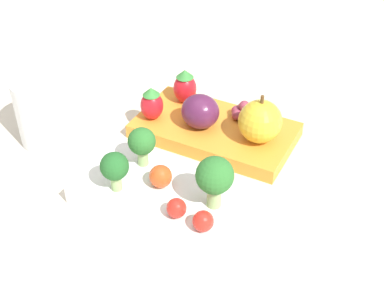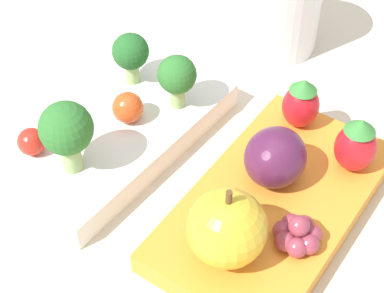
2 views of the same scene
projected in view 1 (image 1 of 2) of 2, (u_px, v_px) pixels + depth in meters
ground_plane at (183, 167)px, 0.63m from camera, size 4.00×4.00×0.00m
bento_box_savoury at (165, 198)px, 0.57m from camera, size 0.20×0.11×0.02m
bento_box_fruit at (215, 130)px, 0.67m from camera, size 0.20×0.11×0.02m
broccoli_floret_0 at (115, 167)px, 0.55m from camera, size 0.03×0.03×0.05m
broccoli_floret_1 at (215, 177)px, 0.52m from camera, size 0.04×0.04×0.06m
broccoli_floret_2 at (142, 143)px, 0.58m from camera, size 0.03×0.03×0.05m
cherry_tomato_0 at (203, 221)px, 0.51m from camera, size 0.02×0.02×0.02m
cherry_tomato_1 at (161, 176)px, 0.56m from camera, size 0.02×0.02×0.02m
cherry_tomato_2 at (176, 208)px, 0.53m from camera, size 0.02×0.02×0.02m
apple at (260, 121)px, 0.62m from camera, size 0.05×0.05×0.06m
strawberry_0 at (185, 86)px, 0.69m from camera, size 0.03×0.03×0.05m
strawberry_1 at (152, 104)px, 0.66m from camera, size 0.03×0.03×0.04m
plum at (200, 111)px, 0.65m from camera, size 0.05×0.04×0.04m
grape_cluster at (244, 112)px, 0.67m from camera, size 0.03×0.03×0.02m
drinking_cup at (46, 110)px, 0.64m from camera, size 0.07×0.07×0.09m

